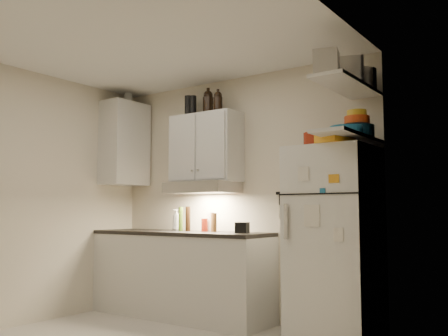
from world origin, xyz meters
The scene contains 35 objects.
ceiling centered at (0.00, 0.00, 2.61)m, with size 3.20×3.00×0.02m, color white.
back_wall centered at (0.00, 1.51, 1.30)m, with size 3.20×0.02×2.60m, color beige.
left_wall centered at (-1.61, 0.00, 1.30)m, with size 0.02×3.00×2.60m, color beige.
right_wall centered at (1.61, 0.00, 1.30)m, with size 0.02×3.00×2.60m, color beige.
base_cabinet centered at (-0.55, 1.20, 0.44)m, with size 2.10×0.60×0.88m, color silver.
countertop centered at (-0.55, 1.20, 0.90)m, with size 2.10×0.62×0.04m, color black.
upper_cabinet centered at (-0.30, 1.33, 1.83)m, with size 0.80×0.33×0.75m, color silver.
side_cabinet centered at (-1.44, 1.20, 1.95)m, with size 0.33×0.55×1.00m, color silver.
range_hood centered at (-0.30, 1.27, 1.39)m, with size 0.76×0.46×0.12m, color silver.
fridge centered at (1.25, 1.16, 0.85)m, with size 0.70×0.68×1.70m, color silver.
shelf_hi centered at (1.45, 1.02, 2.20)m, with size 0.30×0.95×0.03m, color silver.
shelf_lo centered at (1.45, 1.02, 1.76)m, with size 0.30×0.95×0.03m, color silver.
knife_strip centered at (0.70, 1.49, 1.32)m, with size 0.42×0.02×0.03m, color black.
dutch_oven centered at (1.12, 1.12, 1.77)m, with size 0.24×0.24×0.14m, color maroon.
book_stack centered at (1.37, 0.92, 1.75)m, with size 0.22×0.27×0.09m, color orange.
spice_jar centered at (1.34, 1.17, 1.75)m, with size 0.06×0.06×0.09m, color silver.
stock_pot centered at (1.48, 1.29, 2.30)m, with size 0.25×0.25×0.18m, color silver.
tin_a centered at (1.49, 1.02, 2.32)m, with size 0.21×0.19×0.21m, color #AAAAAD.
tin_b centered at (1.43, 0.65, 2.31)m, with size 0.19×0.19×0.19m, color #AAAAAD.
bowl_teal centered at (1.47, 1.22, 1.83)m, with size 0.27×0.27×0.11m, color #1B6899.
bowl_orange centered at (1.49, 1.13, 1.92)m, with size 0.22×0.22×0.06m, color #D14013.
bowl_yellow centered at (1.49, 1.13, 1.97)m, with size 0.17×0.17×0.05m, color gold.
plates centered at (1.45, 0.98, 1.81)m, with size 0.27×0.27×0.07m, color #1B6899.
growler_a centered at (-0.27, 1.33, 2.34)m, with size 0.11×0.11×0.27m, color black, non-canonical shape.
growler_b centered at (-0.10, 1.28, 2.31)m, with size 0.10×0.10×0.23m, color black, non-canonical shape.
thermos_a centered at (-0.48, 1.32, 2.32)m, with size 0.08×0.08×0.23m, color black.
thermos_b centered at (-0.56, 1.34, 2.32)m, with size 0.09×0.09×0.25m, color black.
side_jar centered at (-1.47, 1.27, 2.52)m, with size 0.10×0.10×0.14m, color silver.
soap_bottle centered at (-0.70, 1.31, 1.05)m, with size 0.10×0.10×0.27m, color silver.
pepper_mill centered at (-0.16, 1.29, 1.02)m, with size 0.06×0.06×0.20m, color brown.
oil_bottle centered at (-0.59, 1.26, 1.05)m, with size 0.05×0.05×0.26m, color #3D5916.
vinegar_bottle centered at (-0.48, 1.25, 1.05)m, with size 0.06×0.06×0.27m, color black.
clear_bottle centered at (-0.25, 1.36, 1.02)m, with size 0.07×0.07×0.21m, color silver.
red_jar centered at (-0.28, 1.28, 0.99)m, with size 0.07×0.07×0.14m, color maroon.
caddy centered at (0.26, 1.20, 0.97)m, with size 0.13×0.09×0.11m, color black.
Camera 1 is at (3.00, -2.98, 1.13)m, focal length 40.00 mm.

